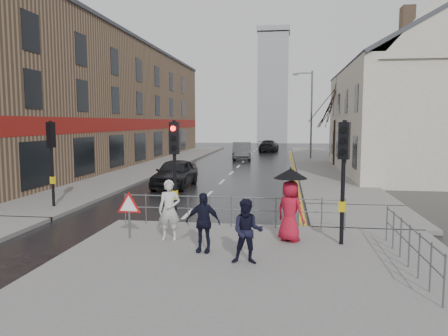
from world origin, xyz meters
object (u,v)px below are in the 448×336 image
(pedestrian_a, at_px, (169,210))
(car_parked, at_px, (175,173))
(pedestrian_b, at_px, (247,231))
(pedestrian_d, at_px, (203,222))
(pedestrian_with_umbrella, at_px, (290,202))
(car_mid, at_px, (242,151))

(pedestrian_a, relative_size, car_parked, 0.39)
(pedestrian_a, xyz_separation_m, pedestrian_b, (2.39, -1.82, -0.08))
(pedestrian_a, height_order, pedestrian_b, pedestrian_a)
(pedestrian_a, height_order, pedestrian_d, pedestrian_a)
(pedestrian_b, relative_size, pedestrian_d, 1.00)
(pedestrian_with_umbrella, distance_m, car_mid, 28.90)
(pedestrian_b, bearing_deg, car_parked, 109.48)
(pedestrian_with_umbrella, height_order, car_mid, pedestrian_with_umbrella)
(pedestrian_a, height_order, pedestrian_with_umbrella, pedestrian_with_umbrella)
(pedestrian_b, xyz_separation_m, car_mid, (-3.16, 30.71, -0.12))
(car_mid, bearing_deg, car_parked, -100.86)
(pedestrian_a, height_order, car_parked, pedestrian_a)
(pedestrian_with_umbrella, height_order, pedestrian_d, pedestrian_with_umbrella)
(pedestrian_a, xyz_separation_m, pedestrian_d, (1.17, -1.04, -0.08))
(pedestrian_b, height_order, car_parked, pedestrian_b)
(pedestrian_a, relative_size, car_mid, 0.36)
(pedestrian_d, relative_size, car_mid, 0.32)
(pedestrian_a, xyz_separation_m, car_parked, (-2.59, 10.77, -0.24))
(pedestrian_a, xyz_separation_m, car_mid, (-0.77, 28.89, -0.20))
(car_mid, bearing_deg, pedestrian_with_umbrella, -86.83)
(pedestrian_b, distance_m, car_parked, 13.54)
(pedestrian_d, bearing_deg, pedestrian_with_umbrella, 35.84)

